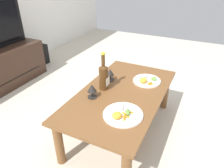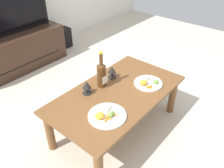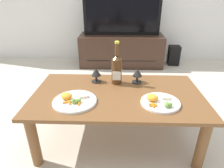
{
  "view_description": "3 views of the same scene",
  "coord_description": "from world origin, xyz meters",
  "px_view_note": "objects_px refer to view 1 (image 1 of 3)",
  "views": [
    {
      "loc": [
        -1.42,
        -0.59,
        1.38
      ],
      "look_at": [
        -0.04,
        0.08,
        0.51
      ],
      "focal_mm": 33.42,
      "sensor_mm": 36.0,
      "label": 1
    },
    {
      "loc": [
        -1.29,
        -1.02,
        1.63
      ],
      "look_at": [
        0.0,
        0.06,
        0.48
      ],
      "focal_mm": 37.57,
      "sensor_mm": 36.0,
      "label": 2
    },
    {
      "loc": [
        0.0,
        -1.25,
        1.11
      ],
      "look_at": [
        -0.04,
        0.04,
        0.48
      ],
      "focal_mm": 30.97,
      "sensor_mm": 36.0,
      "label": 3
    }
  ],
  "objects_px": {
    "dinner_plate_right": "(147,80)",
    "dinner_plate_left": "(123,114)",
    "goblet_left": "(92,89)",
    "goblet_right": "(110,73)",
    "wine_bottle": "(104,76)",
    "dining_table": "(122,99)",
    "floor_speaker": "(41,54)"
  },
  "relations": [
    {
      "from": "dining_table",
      "to": "wine_bottle",
      "type": "xyz_separation_m",
      "value": [
        -0.01,
        0.17,
        0.2
      ]
    },
    {
      "from": "goblet_right",
      "to": "dining_table",
      "type": "bearing_deg",
      "value": -129.47
    },
    {
      "from": "wine_bottle",
      "to": "dinner_plate_left",
      "type": "relative_size",
      "value": 1.15
    },
    {
      "from": "floor_speaker",
      "to": "wine_bottle",
      "type": "xyz_separation_m",
      "value": [
        -0.91,
        -1.62,
        0.4
      ]
    },
    {
      "from": "goblet_right",
      "to": "dinner_plate_left",
      "type": "height_order",
      "value": "goblet_right"
    },
    {
      "from": "wine_bottle",
      "to": "dinner_plate_right",
      "type": "xyz_separation_m",
      "value": [
        0.29,
        -0.31,
        -0.12
      ]
    },
    {
      "from": "dining_table",
      "to": "floor_speaker",
      "type": "relative_size",
      "value": 4.02
    },
    {
      "from": "goblet_right",
      "to": "floor_speaker",
      "type": "bearing_deg",
      "value": 65.08
    },
    {
      "from": "dining_table",
      "to": "wine_bottle",
      "type": "relative_size",
      "value": 3.6
    },
    {
      "from": "floor_speaker",
      "to": "dinner_plate_right",
      "type": "bearing_deg",
      "value": -105.94
    },
    {
      "from": "floor_speaker",
      "to": "dinner_plate_left",
      "type": "distance_m",
      "value": 2.28
    },
    {
      "from": "dinner_plate_right",
      "to": "goblet_left",
      "type": "bearing_deg",
      "value": 144.44
    },
    {
      "from": "goblet_left",
      "to": "goblet_right",
      "type": "xyz_separation_m",
      "value": [
        0.33,
        -0.0,
        -0.0
      ]
    },
    {
      "from": "dining_table",
      "to": "dinner_plate_right",
      "type": "relative_size",
      "value": 4.72
    },
    {
      "from": "goblet_left",
      "to": "goblet_right",
      "type": "bearing_deg",
      "value": -0.0
    },
    {
      "from": "floor_speaker",
      "to": "goblet_left",
      "type": "xyz_separation_m",
      "value": [
        -1.08,
        -1.6,
        0.35
      ]
    },
    {
      "from": "dinner_plate_right",
      "to": "dinner_plate_left",
      "type": "bearing_deg",
      "value": 179.78
    },
    {
      "from": "goblet_right",
      "to": "dinner_plate_right",
      "type": "xyz_separation_m",
      "value": [
        0.12,
        -0.33,
        -0.06
      ]
    },
    {
      "from": "dining_table",
      "to": "goblet_right",
      "type": "distance_m",
      "value": 0.29
    },
    {
      "from": "dining_table",
      "to": "goblet_right",
      "type": "xyz_separation_m",
      "value": [
        0.16,
        0.19,
        0.15
      ]
    },
    {
      "from": "goblet_left",
      "to": "goblet_right",
      "type": "relative_size",
      "value": 1.02
    },
    {
      "from": "dining_table",
      "to": "dinner_plate_left",
      "type": "height_order",
      "value": "dinner_plate_left"
    },
    {
      "from": "dinner_plate_left",
      "to": "dinner_plate_right",
      "type": "bearing_deg",
      "value": -0.22
    },
    {
      "from": "goblet_left",
      "to": "dinner_plate_left",
      "type": "relative_size",
      "value": 0.41
    },
    {
      "from": "wine_bottle",
      "to": "goblet_right",
      "type": "height_order",
      "value": "wine_bottle"
    },
    {
      "from": "wine_bottle",
      "to": "dinner_plate_right",
      "type": "bearing_deg",
      "value": -46.5
    },
    {
      "from": "dining_table",
      "to": "goblet_left",
      "type": "xyz_separation_m",
      "value": [
        -0.18,
        0.19,
        0.15
      ]
    },
    {
      "from": "dinner_plate_right",
      "to": "goblet_right",
      "type": "bearing_deg",
      "value": 110.85
    },
    {
      "from": "wine_bottle",
      "to": "dinner_plate_left",
      "type": "bearing_deg",
      "value": -132.77
    },
    {
      "from": "dining_table",
      "to": "dinner_plate_left",
      "type": "distance_m",
      "value": 0.33
    },
    {
      "from": "dining_table",
      "to": "goblet_left",
      "type": "relative_size",
      "value": 10.14
    },
    {
      "from": "goblet_left",
      "to": "wine_bottle",
      "type": "bearing_deg",
      "value": -6.99
    }
  ]
}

